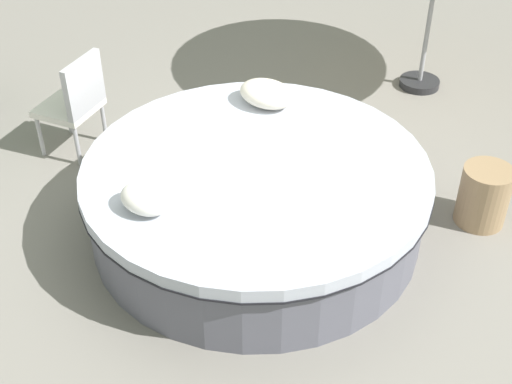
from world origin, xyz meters
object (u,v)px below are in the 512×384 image
Objects in this scene: patio_chair at (76,99)px; throw_pillow_0 at (267,94)px; side_table at (484,196)px; throw_pillow_1 at (146,198)px; round_bed at (256,198)px.

throw_pillow_0 is at bearing -74.06° from patio_chair.
throw_pillow_1 is at bearing -128.37° from side_table.
throw_pillow_0 reaches higher than round_bed.
round_bed reaches higher than side_table.
side_table is at bearing 12.59° from throw_pillow_0.
round_bed is 6.87× the size of throw_pillow_1.
side_table is at bearing 41.30° from round_bed.
side_table is (1.92, 0.43, -0.49)m from throw_pillow_0.
round_bed is at bearing 72.43° from throw_pillow_1.
throw_pillow_1 is 2.78m from side_table.
patio_chair is (-2.04, -0.08, 0.23)m from round_bed.
round_bed is 1.03m from throw_pillow_1.
throw_pillow_0 is 1.30× the size of throw_pillow_1.
throw_pillow_0 is at bearing 97.34° from throw_pillow_1.
round_bed is at bearing -102.05° from patio_chair.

